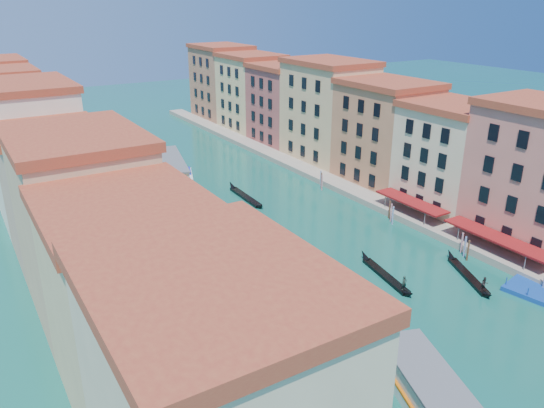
{
  "coord_description": "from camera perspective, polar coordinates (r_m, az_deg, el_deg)",
  "views": [
    {
      "loc": [
        -36.11,
        -14.71,
        32.41
      ],
      "look_at": [
        -2.48,
        39.99,
        7.3
      ],
      "focal_mm": 35.0,
      "sensor_mm": 36.0,
      "label": 1
    }
  ],
  "objects": [
    {
      "name": "gondola_far",
      "position": [
        91.66,
        -2.94,
        0.88
      ],
      "size": [
        1.71,
        13.4,
        1.9
      ],
      "rotation": [
        0.0,
        0.0,
        -0.05
      ],
      "color": "black",
      "rests_on": "ground"
    },
    {
      "name": "gondola_fore",
      "position": [
        67.56,
        12.11,
        -7.44
      ],
      "size": [
        3.09,
        12.06,
        2.42
      ],
      "rotation": [
        0.0,
        0.0,
        -0.18
      ],
      "color": "black",
      "rests_on": "ground"
    },
    {
      "name": "right_bank_palazzos",
      "position": [
        106.0,
        8.0,
        8.81
      ],
      "size": [
        12.8,
        128.4,
        21.0
      ],
      "color": "brown",
      "rests_on": "ground"
    },
    {
      "name": "gondola_right",
      "position": [
        70.19,
        20.43,
        -7.2
      ],
      "size": [
        5.76,
        11.27,
        2.39
      ],
      "rotation": [
        0.0,
        0.0,
        -0.42
      ],
      "color": "black",
      "rests_on": "ground"
    },
    {
      "name": "blue_dock",
      "position": [
        69.92,
        26.67,
        -8.5
      ],
      "size": [
        5.78,
        7.55,
        0.57
      ],
      "rotation": [
        0.0,
        0.0,
        0.2
      ],
      "color": "#113E94",
      "rests_on": "ground"
    },
    {
      "name": "motorboat_far",
      "position": [
        103.42,
        -9.25,
        3.16
      ],
      "size": [
        4.71,
        7.74,
        1.53
      ],
      "rotation": [
        0.0,
        0.0,
        -0.35
      ],
      "color": "white",
      "rests_on": "ground"
    },
    {
      "name": "left_bank_palazzos",
      "position": [
        83.18,
        -23.4,
        3.73
      ],
      "size": [
        12.8,
        128.4,
        21.0
      ],
      "color": "#C8B88F",
      "rests_on": "ground"
    },
    {
      "name": "motorboat_mid",
      "position": [
        69.58,
        3.7,
        -5.97
      ],
      "size": [
        2.24,
        6.52,
        1.34
      ],
      "rotation": [
        0.0,
        0.0,
        0.03
      ],
      "color": "white",
      "rests_on": "ground"
    },
    {
      "name": "vaporetto_near",
      "position": [
        48.06,
        17.62,
        -20.12
      ],
      "size": [
        11.08,
        20.56,
        3.0
      ],
      "rotation": [
        0.0,
        0.0,
        -0.34
      ],
      "color": "white",
      "rests_on": "ground"
    },
    {
      "name": "vaporetto_far",
      "position": [
        104.86,
        -10.88,
        3.84
      ],
      "size": [
        10.55,
        23.47,
        3.4
      ],
      "rotation": [
        0.0,
        0.0,
        -0.24
      ],
      "color": "silver",
      "rests_on": "ground"
    },
    {
      "name": "quay",
      "position": [
        103.67,
        4.3,
        3.37
      ],
      "size": [
        4.0,
        140.0,
        1.0
      ],
      "primitive_type": "cube",
      "color": "gray",
      "rests_on": "ground"
    },
    {
      "name": "restaurant_awnings",
      "position": [
        75.41,
        23.42,
        -3.48
      ],
      "size": [
        3.2,
        44.55,
        3.12
      ],
      "color": "maroon",
      "rests_on": "ground"
    },
    {
      "name": "mooring_poles_right",
      "position": [
        76.87,
        18.43,
        -3.69
      ],
      "size": [
        1.44,
        54.24,
        3.2
      ],
      "color": "#51331B",
      "rests_on": "ground"
    }
  ]
}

